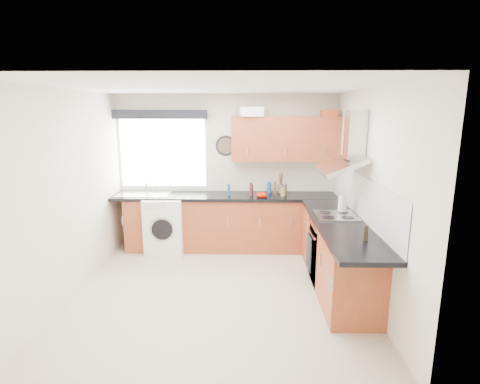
{
  "coord_description": "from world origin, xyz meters",
  "views": [
    {
      "loc": [
        0.37,
        -4.37,
        2.25
      ],
      "look_at": [
        0.25,
        0.85,
        1.1
      ],
      "focal_mm": 28.0,
      "sensor_mm": 36.0,
      "label": 1
    }
  ],
  "objects_px": {
    "upper_cabinets": "(285,139)",
    "washing_machine": "(166,224)",
    "oven": "(334,251)",
    "extractor_hood": "(348,149)"
  },
  "relations": [
    {
      "from": "extractor_hood",
      "to": "upper_cabinets",
      "type": "bearing_deg",
      "value": 116.13
    },
    {
      "from": "oven",
      "to": "washing_machine",
      "type": "xyz_separation_m",
      "value": [
        -2.46,
        1.1,
        0.02
      ]
    },
    {
      "from": "oven",
      "to": "upper_cabinets",
      "type": "height_order",
      "value": "upper_cabinets"
    },
    {
      "from": "upper_cabinets",
      "to": "washing_machine",
      "type": "xyz_separation_m",
      "value": [
        -1.91,
        -0.23,
        -1.36
      ]
    },
    {
      "from": "extractor_hood",
      "to": "washing_machine",
      "type": "bearing_deg",
      "value": 156.73
    },
    {
      "from": "extractor_hood",
      "to": "washing_machine",
      "type": "distance_m",
      "value": 3.08
    },
    {
      "from": "upper_cabinets",
      "to": "washing_machine",
      "type": "bearing_deg",
      "value": -173.28
    },
    {
      "from": "upper_cabinets",
      "to": "washing_machine",
      "type": "height_order",
      "value": "upper_cabinets"
    },
    {
      "from": "washing_machine",
      "to": "oven",
      "type": "bearing_deg",
      "value": -22.53
    },
    {
      "from": "oven",
      "to": "extractor_hood",
      "type": "bearing_deg",
      "value": -0.0
    }
  ]
}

